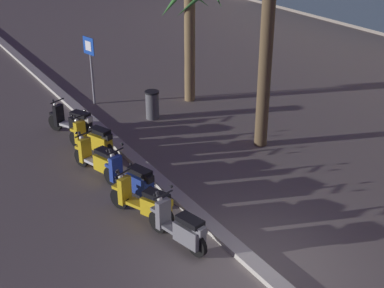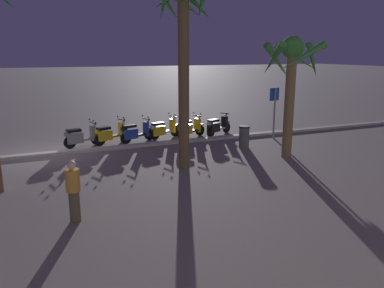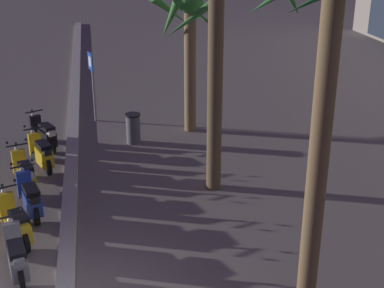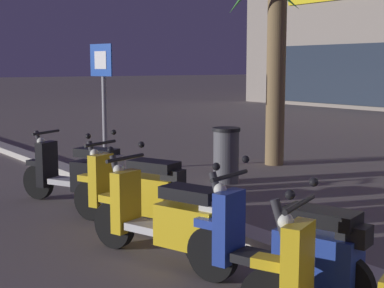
{
  "view_description": "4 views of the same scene",
  "coord_description": "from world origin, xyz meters",
  "views": [
    {
      "loc": [
        6.65,
        -5.68,
        6.91
      ],
      "look_at": [
        -3.52,
        0.62,
        1.17
      ],
      "focal_mm": 49.99,
      "sensor_mm": 36.0,
      "label": 1
    },
    {
      "loc": [
        0.14,
        15.62,
        4.01
      ],
      "look_at": [
        -4.81,
        3.63,
        0.85
      ],
      "focal_mm": 35.13,
      "sensor_mm": 36.0,
      "label": 2
    },
    {
      "loc": [
        7.99,
        0.77,
        6.44
      ],
      "look_at": [
        -4.21,
        3.0,
        1.38
      ],
      "focal_mm": 51.31,
      "sensor_mm": 36.0,
      "label": 3
    },
    {
      "loc": [
        -0.65,
        -4.27,
        1.99
      ],
      "look_at": [
        -6.29,
        -0.13,
        1.02
      ],
      "focal_mm": 52.75,
      "sensor_mm": 36.0,
      "label": 4
    }
  ],
  "objects": [
    {
      "name": "scooter_yellow_tail_end",
      "position": [
        -6.5,
        -0.82,
        0.47
      ],
      "size": [
        1.65,
        0.84,
        1.17
      ],
      "color": "black",
      "rests_on": "ground"
    },
    {
      "name": "scooter_yellow_second_in_line",
      "position": [
        -5.28,
        -1.17,
        0.45
      ],
      "size": [
        1.72,
        0.79,
        1.17
      ],
      "color": "black",
      "rests_on": "ground"
    },
    {
      "name": "palm_tree_by_mall_entrance",
      "position": [
        -8.8,
        3.77,
        3.38
      ],
      "size": [
        2.38,
        2.43,
        4.62
      ],
      "color": "olive",
      "rests_on": "ground"
    },
    {
      "name": "crossing_sign",
      "position": [
        -10.27,
        0.7,
        1.5
      ],
      "size": [
        0.59,
        0.18,
        2.4
      ],
      "color": "#939399",
      "rests_on": "ground"
    },
    {
      "name": "litter_bin",
      "position": [
        -7.99,
        1.84,
        0.48
      ],
      "size": [
        0.48,
        0.48,
        0.95
      ],
      "color": "#56565B",
      "rests_on": "ground"
    },
    {
      "name": "scooter_blue_far_back",
      "position": [
        -3.87,
        -0.91,
        0.46
      ],
      "size": [
        1.73,
        0.78,
        1.17
      ],
      "color": "black",
      "rests_on": "ground"
    },
    {
      "name": "scooter_grey_mid_rear",
      "position": [
        -1.45,
        -0.95,
        0.45
      ],
      "size": [
        1.71,
        0.69,
        1.17
      ],
      "color": "black",
      "rests_on": "ground"
    },
    {
      "name": "ground_plane",
      "position": [
        0.0,
        0.0,
        0.0
      ],
      "size": [
        200.0,
        200.0,
        0.0
      ],
      "primitive_type": "plane",
      "color": "slate"
    },
    {
      "name": "curb_strip",
      "position": [
        0.0,
        -0.04,
        0.06
      ],
      "size": [
        60.0,
        0.36,
        0.12
      ],
      "primitive_type": "cube",
      "color": "#BCB7AD",
      "rests_on": "ground"
    },
    {
      "name": "scooter_yellow_lead_nearest",
      "position": [
        -2.75,
        -1.1,
        0.44
      ],
      "size": [
        1.75,
        0.91,
        1.17
      ],
      "color": "black",
      "rests_on": "ground"
    },
    {
      "name": "scooter_black_last_in_row",
      "position": [
        -8.02,
        -0.86,
        0.45
      ],
      "size": [
        1.67,
        0.95,
        1.04
      ],
      "color": "black",
      "rests_on": "ground"
    }
  ]
}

